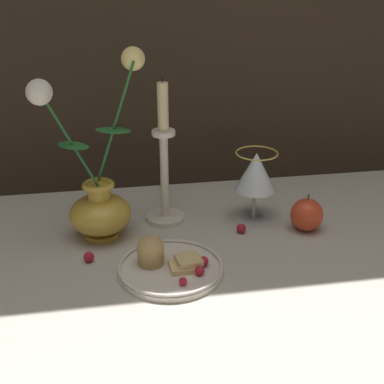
# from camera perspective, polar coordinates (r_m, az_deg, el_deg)

# --- Properties ---
(ground_plane) EXTENTS (2.40, 2.40, 0.00)m
(ground_plane) POSITION_cam_1_polar(r_m,az_deg,el_deg) (1.05, -0.34, -5.88)
(ground_plane) COLOR #B7B2A3
(ground_plane) RESTS_ON ground
(vase) EXTENTS (0.22, 0.12, 0.37)m
(vase) POSITION_cam_1_polar(r_m,az_deg,el_deg) (1.07, -9.98, -0.45)
(vase) COLOR gold
(vase) RESTS_ON ground_plane
(plate_with_pastries) EXTENTS (0.19, 0.19, 0.07)m
(plate_with_pastries) POSITION_cam_1_polar(r_m,az_deg,el_deg) (0.97, -2.69, -7.66)
(plate_with_pastries) COLOR silver
(plate_with_pastries) RESTS_ON ground_plane
(wine_glass) EXTENTS (0.09, 0.09, 0.15)m
(wine_glass) POSITION_cam_1_polar(r_m,az_deg,el_deg) (1.12, 6.81, 1.89)
(wine_glass) COLOR silver
(wine_glass) RESTS_ON ground_plane
(candlestick) EXTENTS (0.08, 0.08, 0.31)m
(candlestick) POSITION_cam_1_polar(r_m,az_deg,el_deg) (1.10, -2.97, 2.32)
(candlestick) COLOR silver
(candlestick) RESTS_ON ground_plane
(apple_beside_vase) EXTENTS (0.07, 0.07, 0.08)m
(apple_beside_vase) POSITION_cam_1_polar(r_m,az_deg,el_deg) (1.12, 12.14, -2.38)
(apple_beside_vase) COLOR #D14223
(apple_beside_vase) RESTS_ON ground_plane
(berry_near_plate) EXTENTS (0.02, 0.02, 0.02)m
(berry_near_plate) POSITION_cam_1_polar(r_m,az_deg,el_deg) (1.10, 5.27, -3.89)
(berry_near_plate) COLOR #AD192D
(berry_near_plate) RESTS_ON ground_plane
(berry_front_center) EXTENTS (0.02, 0.02, 0.02)m
(berry_front_center) POSITION_cam_1_polar(r_m,az_deg,el_deg) (1.02, -10.94, -6.82)
(berry_front_center) COLOR #AD192D
(berry_front_center) RESTS_ON ground_plane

